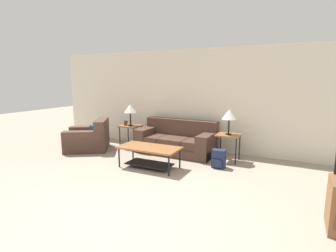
{
  "coord_description": "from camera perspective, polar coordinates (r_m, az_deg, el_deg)",
  "views": [
    {
      "loc": [
        2.12,
        -2.52,
        1.83
      ],
      "look_at": [
        -0.45,
        2.65,
        0.8
      ],
      "focal_mm": 28.0,
      "sensor_mm": 36.0,
      "label": 1
    }
  ],
  "objects": [
    {
      "name": "ground_plane",
      "position": [
        3.77,
        -12.6,
        -19.21
      ],
      "size": [
        24.0,
        24.0,
        0.0
      ],
      "primitive_type": "plane",
      "color": "gray"
    },
    {
      "name": "wall_back",
      "position": [
        6.78,
        8.12,
        5.54
      ],
      "size": [
        9.18,
        0.06,
        2.6
      ],
      "color": "silver",
      "rests_on": "ground_plane"
    },
    {
      "name": "couch",
      "position": [
        6.59,
        1.88,
        -3.34
      ],
      "size": [
        1.97,
        0.96,
        0.82
      ],
      "color": "#4C3328",
      "rests_on": "ground_plane"
    },
    {
      "name": "armchair",
      "position": [
        7.21,
        -16.8,
        -2.7
      ],
      "size": [
        1.39,
        1.36,
        0.8
      ],
      "color": "#4C3328",
      "rests_on": "ground_plane"
    },
    {
      "name": "coffee_table",
      "position": [
        5.5,
        -4.11,
        -5.72
      ],
      "size": [
        1.29,
        0.64,
        0.45
      ],
      "color": "#935B33",
      "rests_on": "ground_plane"
    },
    {
      "name": "side_table_left",
      "position": [
        7.11,
        -8.14,
        -0.41
      ],
      "size": [
        0.52,
        0.47,
        0.61
      ],
      "color": "#935B33",
      "rests_on": "ground_plane"
    },
    {
      "name": "side_table_right",
      "position": [
        6.04,
        12.99,
        -2.44
      ],
      "size": [
        0.52,
        0.47,
        0.61
      ],
      "color": "#935B33",
      "rests_on": "ground_plane"
    },
    {
      "name": "table_lamp_left",
      "position": [
        7.03,
        -8.24,
        3.7
      ],
      "size": [
        0.32,
        0.32,
        0.56
      ],
      "color": "black",
      "rests_on": "side_table_left"
    },
    {
      "name": "table_lamp_right",
      "position": [
        5.95,
        13.18,
        2.38
      ],
      "size": [
        0.32,
        0.32,
        0.56
      ],
      "color": "black",
      "rests_on": "side_table_right"
    },
    {
      "name": "backpack",
      "position": [
        5.62,
        10.97,
        -7.06
      ],
      "size": [
        0.27,
        0.26,
        0.39
      ],
      "color": "#1E2847",
      "rests_on": "ground_plane"
    },
    {
      "name": "picture_frame",
      "position": [
        7.08,
        -9.17,
        0.63
      ],
      "size": [
        0.1,
        0.04,
        0.13
      ],
      "color": "#4C3828",
      "rests_on": "side_table_left"
    }
  ]
}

